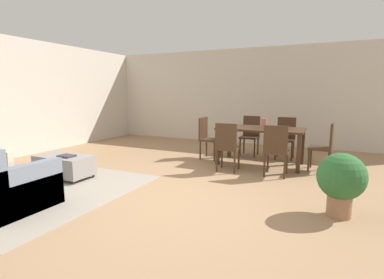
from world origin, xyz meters
The scene contains 14 objects.
ground_plane centered at (0.00, 0.00, 0.00)m, with size 10.80×10.80×0.00m, color #9E7A56.
wall_back centered at (0.00, 5.00, 1.35)m, with size 9.00×0.12×2.70m, color beige.
area_rug centered at (-2.15, -0.47, 0.00)m, with size 3.00×2.80×0.01m, color gray.
ottoman_table centered at (-2.14, 0.17, 0.23)m, with size 0.98×0.53×0.39m.
dining_table centered at (0.72, 2.61, 0.67)m, with size 1.70×0.88×0.76m.
dining_chair_near_left centered at (0.28, 1.77, 0.52)m, with size 0.42×0.42×0.92m.
dining_chair_near_right centered at (1.17, 1.81, 0.52)m, with size 0.41×0.41×0.92m.
dining_chair_far_left centered at (0.29, 3.45, 0.52)m, with size 0.40×0.40×0.92m.
dining_chair_far_right centered at (1.10, 3.42, 0.52)m, with size 0.41×0.41×0.92m.
dining_chair_head_east centered at (1.94, 2.59, 0.52)m, with size 0.42×0.42×0.92m.
dining_chair_head_west centered at (-0.49, 2.65, 0.52)m, with size 0.41×0.41×0.92m.
vase_centerpiece centered at (0.78, 2.58, 0.86)m, with size 0.11×0.11×0.20m, color #B26659.
book_on_ottoman centered at (-2.00, 0.11, 0.41)m, with size 0.26×0.20×0.03m, color #333338.
potted_plant centered at (2.16, 0.43, 0.46)m, with size 0.56×0.56×0.78m.
Camera 1 is at (2.00, -3.35, 1.48)m, focal length 27.42 mm.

